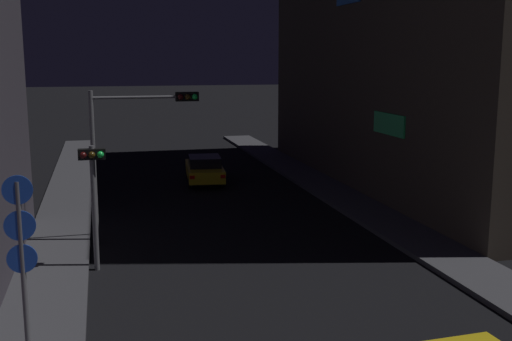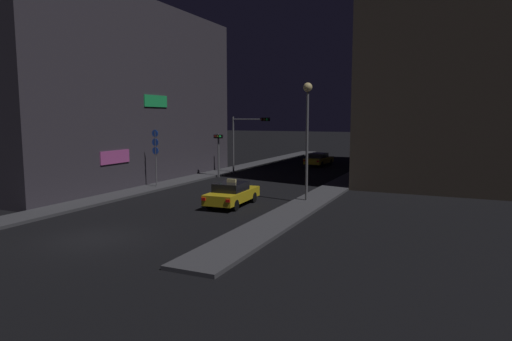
# 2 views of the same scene
# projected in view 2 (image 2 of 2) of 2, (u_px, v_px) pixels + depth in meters

# --- Properties ---
(ground_plane) EXTENTS (300.00, 300.00, 0.00)m
(ground_plane) POSITION_uv_depth(u_px,v_px,m) (92.00, 239.00, 19.11)
(ground_plane) COLOR black
(sidewalk_left) EXTENTS (2.14, 52.39, 0.16)m
(sidewalk_left) POSITION_uv_depth(u_px,v_px,m) (229.00, 170.00, 43.51)
(sidewalk_left) COLOR #424247
(sidewalk_left) RESTS_ON ground_plane
(sidewalk_right) EXTENTS (2.14, 52.39, 0.16)m
(sidewalk_right) POSITION_uv_depth(u_px,v_px,m) (354.00, 177.00, 38.44)
(sidewalk_right) COLOR #424247
(sidewalk_right) RESTS_ON ground_plane
(building_facade_left) EXTENTS (6.82, 23.51, 14.17)m
(building_facade_left) POSITION_uv_depth(u_px,v_px,m) (121.00, 95.00, 35.48)
(building_facade_left) COLOR #3D3842
(building_facade_left) RESTS_ON ground_plane
(building_facade_right) EXTENTS (10.69, 24.19, 20.49)m
(building_facade_right) POSITION_uv_depth(u_px,v_px,m) (441.00, 62.00, 39.57)
(building_facade_right) COLOR #473D33
(building_facade_right) RESTS_ON ground_plane
(taxi) EXTENTS (2.01, 4.53, 1.62)m
(taxi) POSITION_uv_depth(u_px,v_px,m) (232.00, 194.00, 26.33)
(taxi) COLOR yellow
(taxi) RESTS_ON ground_plane
(far_car) EXTENTS (2.20, 4.60, 1.42)m
(far_car) POSITION_uv_depth(u_px,v_px,m) (319.00, 159.00, 48.16)
(far_car) COLOR yellow
(far_car) RESTS_ON ground_plane
(traffic_light_overhead) EXTENTS (3.74, 0.42, 5.34)m
(traffic_light_overhead) POSITION_uv_depth(u_px,v_px,m) (246.00, 133.00, 40.58)
(traffic_light_overhead) COLOR slate
(traffic_light_overhead) RESTS_ON ground_plane
(traffic_light_left_kerb) EXTENTS (0.80, 0.42, 3.86)m
(traffic_light_left_kerb) POSITION_uv_depth(u_px,v_px,m) (218.00, 146.00, 38.70)
(traffic_light_left_kerb) COLOR slate
(traffic_light_left_kerb) RESTS_ON ground_plane
(sign_pole_left) EXTENTS (0.56, 0.10, 4.20)m
(sign_pole_left) POSITION_uv_depth(u_px,v_px,m) (156.00, 152.00, 32.59)
(sign_pole_left) COLOR slate
(sign_pole_left) RESTS_ON sidewalk_left
(street_lamp_near_block) EXTENTS (0.55, 0.55, 7.17)m
(street_lamp_near_block) POSITION_uv_depth(u_px,v_px,m) (307.00, 117.00, 26.71)
(street_lamp_near_block) COLOR slate
(street_lamp_near_block) RESTS_ON sidewalk_right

